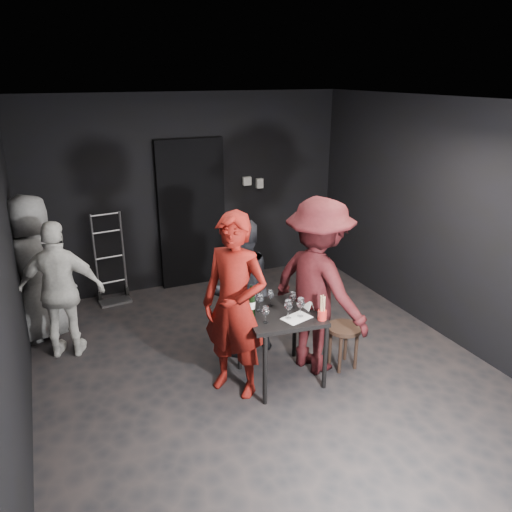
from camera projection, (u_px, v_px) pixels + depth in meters
name	position (u px, v px, depth m)	size (l,w,h in m)	color
floor	(262.00, 366.00, 5.31)	(4.50, 5.00, 0.02)	black
ceiling	(263.00, 101.00, 4.37)	(4.50, 5.00, 0.02)	silver
wall_back	(190.00, 192.00, 6.99)	(4.50, 0.04, 2.70)	black
wall_front	(451.00, 386.00, 2.69)	(4.50, 0.04, 2.70)	black
wall_left	(6.00, 282.00, 4.00)	(0.04, 5.00, 2.70)	black
wall_right	(442.00, 220.00, 5.67)	(0.04, 5.00, 2.70)	black
doorway	(192.00, 214.00, 7.04)	(0.95, 0.10, 2.10)	black
wallbox_upper	(247.00, 181.00, 7.23)	(0.12, 0.06, 0.12)	#B7B7B2
wallbox_lower	(260.00, 183.00, 7.32)	(0.10, 0.06, 0.14)	#B7B7B2
hand_truck	(113.00, 285.00, 6.76)	(0.41, 0.34, 1.22)	#B2B2B7
tasting_table	(282.00, 321.00, 4.87)	(0.72, 0.72, 0.75)	black
stool	(344.00, 334.00, 5.17)	(0.36, 0.36, 0.47)	#2F1F17
server_red	(235.00, 289.00, 4.56)	(0.78, 0.51, 2.15)	maroon
woman_black	(241.00, 288.00, 5.34)	(0.74, 0.41, 1.53)	black
man_maroon	(319.00, 268.00, 4.93)	(1.44, 0.67, 2.23)	#3A0F12
bystander_cream	(61.00, 289.00, 5.28)	(0.91, 0.43, 1.55)	white
bystander_grey	(34.00, 259.00, 5.58)	(0.95, 0.52, 1.94)	slate
tasting_mat	(297.00, 318.00, 4.71)	(0.27, 0.18, 0.00)	white
wine_glass_a	(266.00, 314.00, 4.60)	(0.07, 0.07, 0.18)	white
wine_glass_b	(260.00, 301.00, 4.82)	(0.08, 0.08, 0.22)	white
wine_glass_c	(271.00, 297.00, 4.93)	(0.07, 0.07, 0.18)	white
wine_glass_d	(288.00, 308.00, 4.68)	(0.08, 0.08, 0.21)	white
wine_glass_e	(301.00, 306.00, 4.71)	(0.08, 0.08, 0.21)	white
wine_glass_f	(293.00, 299.00, 4.88)	(0.07, 0.07, 0.19)	white
wine_bottle	(251.00, 305.00, 4.71)	(0.08, 0.08, 0.32)	black
breadstick_cup	(322.00, 308.00, 4.65)	(0.08, 0.08, 0.26)	red
reserved_card	(307.00, 305.00, 4.88)	(0.08, 0.12, 0.09)	white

